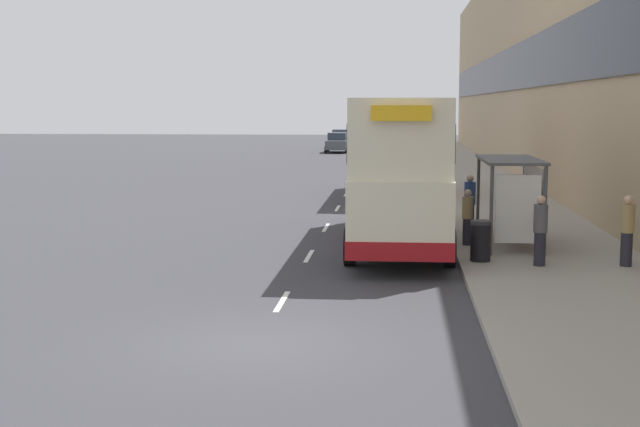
% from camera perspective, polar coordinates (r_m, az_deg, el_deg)
% --- Properties ---
extents(ground_plane, '(220.00, 220.00, 0.00)m').
position_cam_1_polar(ground_plane, '(15.67, -4.07, -8.35)').
color(ground_plane, '#38383D').
extents(pavement, '(5.00, 93.00, 0.14)m').
position_cam_1_polar(pavement, '(53.73, 9.38, 2.52)').
color(pavement, gray).
rests_on(pavement, ground_plane).
extents(terrace_facade, '(3.10, 93.00, 13.90)m').
position_cam_1_polar(terrace_facade, '(54.10, 13.81, 9.73)').
color(terrace_facade, tan).
rests_on(terrace_facade, ground_plane).
extents(lane_mark_0, '(0.12, 2.00, 0.01)m').
position_cam_1_polar(lane_mark_0, '(18.92, -2.45, -5.65)').
color(lane_mark_0, silver).
rests_on(lane_mark_0, ground_plane).
extents(lane_mark_1, '(0.12, 2.00, 0.01)m').
position_cam_1_polar(lane_mark_1, '(24.51, -0.70, -2.73)').
color(lane_mark_1, silver).
rests_on(lane_mark_1, ground_plane).
extents(lane_mark_2, '(0.12, 2.00, 0.01)m').
position_cam_1_polar(lane_mark_2, '(30.16, 0.39, -0.91)').
color(lane_mark_2, silver).
rests_on(lane_mark_2, ground_plane).
extents(lane_mark_3, '(0.12, 2.00, 0.01)m').
position_cam_1_polar(lane_mark_3, '(35.84, 1.13, 0.34)').
color(lane_mark_3, silver).
rests_on(lane_mark_3, ground_plane).
extents(lane_mark_4, '(0.12, 2.00, 0.01)m').
position_cam_1_polar(lane_mark_4, '(41.54, 1.67, 1.25)').
color(lane_mark_4, silver).
rests_on(lane_mark_4, ground_plane).
extents(lane_mark_5, '(0.12, 2.00, 0.01)m').
position_cam_1_polar(lane_mark_5, '(47.24, 2.08, 1.94)').
color(lane_mark_5, silver).
rests_on(lane_mark_5, ground_plane).
extents(lane_mark_6, '(0.12, 2.00, 0.01)m').
position_cam_1_polar(lane_mark_6, '(52.95, 2.40, 2.48)').
color(lane_mark_6, silver).
rests_on(lane_mark_6, ground_plane).
extents(lane_mark_7, '(0.12, 2.00, 0.01)m').
position_cam_1_polar(lane_mark_7, '(58.67, 2.66, 2.91)').
color(lane_mark_7, silver).
rests_on(lane_mark_7, ground_plane).
extents(lane_mark_8, '(0.12, 2.00, 0.01)m').
position_cam_1_polar(lane_mark_8, '(64.39, 2.87, 3.27)').
color(lane_mark_8, silver).
rests_on(lane_mark_8, ground_plane).
extents(bus_shelter, '(1.60, 4.20, 2.48)m').
position_cam_1_polar(bus_shelter, '(25.77, 12.50, 1.77)').
color(bus_shelter, '#4C4C51').
rests_on(bus_shelter, ground_plane).
extents(double_decker_bus_near, '(2.85, 11.28, 4.30)m').
position_cam_1_polar(double_decker_bus_near, '(26.27, 5.15, 2.90)').
color(double_decker_bus_near, beige).
rests_on(double_decker_bus_near, ground_plane).
extents(double_decker_bus_ahead, '(2.85, 10.39, 4.30)m').
position_cam_1_polar(double_decker_bus_ahead, '(40.79, 4.88, 4.33)').
color(double_decker_bus_ahead, beige).
rests_on(double_decker_bus_ahead, ground_plane).
extents(car_0, '(2.09, 4.10, 1.81)m').
position_cam_1_polar(car_0, '(70.30, 5.42, 4.28)').
color(car_0, navy).
rests_on(car_0, ground_plane).
extents(car_1, '(2.04, 4.37, 1.77)m').
position_cam_1_polar(car_1, '(59.21, 5.59, 3.76)').
color(car_1, '#4C5156').
rests_on(car_1, ground_plane).
extents(car_2, '(1.92, 4.23, 1.81)m').
position_cam_1_polar(car_2, '(85.73, 1.34, 4.78)').
color(car_2, '#B7B799').
rests_on(car_2, ground_plane).
extents(car_3, '(2.00, 4.50, 1.73)m').
position_cam_1_polar(car_3, '(78.36, 1.11, 4.56)').
color(car_3, '#4C5156').
rests_on(car_3, ground_plane).
extents(pedestrian_at_shelter, '(0.32, 0.32, 1.61)m').
position_cam_1_polar(pedestrian_at_shelter, '(25.81, 9.42, -0.20)').
color(pedestrian_at_shelter, '#23232D').
rests_on(pedestrian_at_shelter, ground_plane).
extents(pedestrian_1, '(0.36, 0.36, 1.82)m').
position_cam_1_polar(pedestrian_1, '(28.53, 9.56, 0.69)').
color(pedestrian_1, '#23232D').
rests_on(pedestrian_1, ground_plane).
extents(pedestrian_2, '(0.35, 0.35, 1.77)m').
position_cam_1_polar(pedestrian_2, '(22.82, 13.92, -1.03)').
color(pedestrian_2, '#23232D').
rests_on(pedestrian_2, ground_plane).
extents(pedestrian_3, '(0.35, 0.35, 1.78)m').
position_cam_1_polar(pedestrian_3, '(23.37, 19.06, -1.01)').
color(pedestrian_3, '#23232D').
rests_on(pedestrian_3, ground_plane).
extents(litter_bin, '(0.55, 0.55, 1.05)m').
position_cam_1_polar(litter_bin, '(23.26, 10.24, -1.72)').
color(litter_bin, black).
rests_on(litter_bin, ground_plane).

